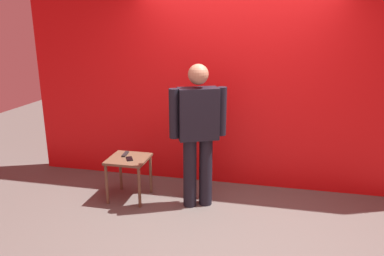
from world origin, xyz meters
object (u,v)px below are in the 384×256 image
object	(u,v)px
side_table	(129,165)
tv_remote	(125,154)
cell_phone	(129,159)
standing_person	(198,129)

from	to	relation	value
side_table	tv_remote	bearing A→B (deg)	131.42
cell_phone	side_table	bearing A→B (deg)	97.45
standing_person	side_table	world-z (taller)	standing_person
side_table	cell_phone	world-z (taller)	cell_phone
standing_person	cell_phone	bearing A→B (deg)	-176.30
standing_person	cell_phone	distance (m)	0.92
tv_remote	cell_phone	bearing A→B (deg)	-55.08
side_table	tv_remote	size ratio (longest dim) A/B	3.12
cell_phone	tv_remote	world-z (taller)	tv_remote
standing_person	side_table	distance (m)	0.99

